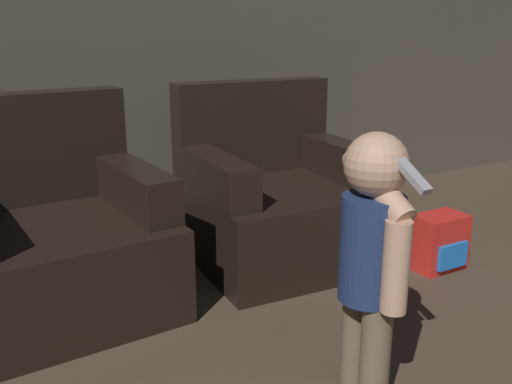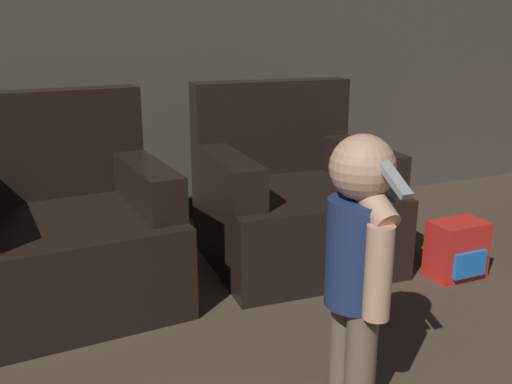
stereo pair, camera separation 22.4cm
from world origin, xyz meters
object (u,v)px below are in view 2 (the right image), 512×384
object	(u,v)px
armchair_left	(65,232)
toy_backpack	(457,250)
armchair_right	(291,201)
person_toddler	(359,253)

from	to	relation	value
armchair_left	toy_backpack	size ratio (longest dim) A/B	3.27
armchair_right	toy_backpack	size ratio (longest dim) A/B	3.28
toy_backpack	person_toddler	bearing A→B (deg)	-148.12
person_toddler	toy_backpack	bearing A→B (deg)	126.71
armchair_right	person_toddler	xyz separation A→B (m)	(-0.39, -1.22, 0.23)
armchair_right	toy_backpack	xyz separation A→B (m)	(0.65, -0.57, -0.17)
armchair_right	person_toddler	world-z (taller)	armchair_right
armchair_left	person_toddler	xyz separation A→B (m)	(0.77, -1.22, 0.23)
armchair_left	armchair_right	distance (m)	1.16
toy_backpack	armchair_left	bearing A→B (deg)	162.44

